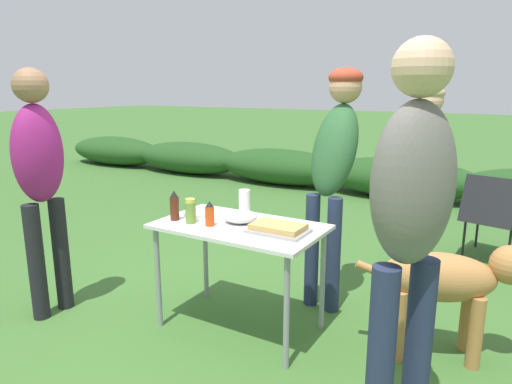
{
  "coord_description": "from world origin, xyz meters",
  "views": [
    {
      "loc": [
        1.56,
        -2.43,
        1.62
      ],
      "look_at": [
        -0.07,
        0.33,
        0.89
      ],
      "focal_mm": 32.0,
      "sensor_mm": 36.0,
      "label": 1
    }
  ],
  "objects_px": {
    "folding_table": "(240,236)",
    "mixing_bowl": "(241,217)",
    "relish_jar": "(191,211)",
    "standing_person_in_gray_fleece": "(425,159)",
    "paper_cup_stack": "(244,202)",
    "bbq_sauce_bottle": "(174,206)",
    "standing_person_in_dark_puffer": "(335,155)",
    "dog": "(448,281)",
    "standing_person_with_beanie": "(411,213)",
    "plate_stack": "(198,213)",
    "standing_person_in_navy_coat": "(40,170)",
    "food_tray": "(278,228)",
    "hot_sauce_bottle": "(210,214)",
    "camp_chair_green_behind_table": "(492,213)"
  },
  "relations": [
    {
      "from": "standing_person_in_gray_fleece",
      "to": "standing_person_with_beanie",
      "type": "bearing_deg",
      "value": -27.45
    },
    {
      "from": "standing_person_with_beanie",
      "to": "camp_chair_green_behind_table",
      "type": "bearing_deg",
      "value": -148.13
    },
    {
      "from": "bbq_sauce_bottle",
      "to": "camp_chair_green_behind_table",
      "type": "height_order",
      "value": "bbq_sauce_bottle"
    },
    {
      "from": "standing_person_in_navy_coat",
      "to": "camp_chair_green_behind_table",
      "type": "relative_size",
      "value": 2.11
    },
    {
      "from": "paper_cup_stack",
      "to": "standing_person_in_dark_puffer",
      "type": "height_order",
      "value": "standing_person_in_dark_puffer"
    },
    {
      "from": "paper_cup_stack",
      "to": "standing_person_in_navy_coat",
      "type": "relative_size",
      "value": 0.1
    },
    {
      "from": "folding_table",
      "to": "paper_cup_stack",
      "type": "bearing_deg",
      "value": 114.4
    },
    {
      "from": "paper_cup_stack",
      "to": "dog",
      "type": "relative_size",
      "value": 0.18
    },
    {
      "from": "plate_stack",
      "to": "standing_person_in_navy_coat",
      "type": "relative_size",
      "value": 0.12
    },
    {
      "from": "standing_person_in_dark_puffer",
      "to": "camp_chair_green_behind_table",
      "type": "relative_size",
      "value": 2.12
    },
    {
      "from": "plate_stack",
      "to": "bbq_sauce_bottle",
      "type": "height_order",
      "value": "bbq_sauce_bottle"
    },
    {
      "from": "standing_person_in_dark_puffer",
      "to": "standing_person_with_beanie",
      "type": "xyz_separation_m",
      "value": [
        0.79,
        -1.18,
        -0.04
      ]
    },
    {
      "from": "mixing_bowl",
      "to": "hot_sauce_bottle",
      "type": "bearing_deg",
      "value": -126.6
    },
    {
      "from": "standing_person_in_gray_fleece",
      "to": "dog",
      "type": "distance_m",
      "value": 1.45
    },
    {
      "from": "standing_person_in_navy_coat",
      "to": "dog",
      "type": "relative_size",
      "value": 1.72
    },
    {
      "from": "paper_cup_stack",
      "to": "camp_chair_green_behind_table",
      "type": "relative_size",
      "value": 0.22
    },
    {
      "from": "paper_cup_stack",
      "to": "hot_sauce_bottle",
      "type": "bearing_deg",
      "value": -98.1
    },
    {
      "from": "standing_person_in_dark_puffer",
      "to": "standing_person_in_navy_coat",
      "type": "height_order",
      "value": "standing_person_in_dark_puffer"
    },
    {
      "from": "paper_cup_stack",
      "to": "standing_person_in_navy_coat",
      "type": "bearing_deg",
      "value": -147.97
    },
    {
      "from": "paper_cup_stack",
      "to": "bbq_sauce_bottle",
      "type": "height_order",
      "value": "bbq_sauce_bottle"
    },
    {
      "from": "food_tray",
      "to": "standing_person_with_beanie",
      "type": "distance_m",
      "value": 1.05
    },
    {
      "from": "mixing_bowl",
      "to": "relish_jar",
      "type": "distance_m",
      "value": 0.34
    },
    {
      "from": "paper_cup_stack",
      "to": "relish_jar",
      "type": "distance_m",
      "value": 0.41
    },
    {
      "from": "standing_person_in_gray_fleece",
      "to": "paper_cup_stack",
      "type": "bearing_deg",
      "value": -70.84
    },
    {
      "from": "paper_cup_stack",
      "to": "relish_jar",
      "type": "relative_size",
      "value": 1.08
    },
    {
      "from": "standing_person_in_gray_fleece",
      "to": "relish_jar",
      "type": "bearing_deg",
      "value": -69.62
    },
    {
      "from": "mixing_bowl",
      "to": "bbq_sauce_bottle",
      "type": "xyz_separation_m",
      "value": [
        -0.41,
        -0.19,
        0.06
      ]
    },
    {
      "from": "hot_sauce_bottle",
      "to": "camp_chair_green_behind_table",
      "type": "xyz_separation_m",
      "value": [
        1.53,
        2.4,
        -0.35
      ]
    },
    {
      "from": "paper_cup_stack",
      "to": "bbq_sauce_bottle",
      "type": "relative_size",
      "value": 0.87
    },
    {
      "from": "paper_cup_stack",
      "to": "hot_sauce_bottle",
      "type": "height_order",
      "value": "paper_cup_stack"
    },
    {
      "from": "food_tray",
      "to": "bbq_sauce_bottle",
      "type": "height_order",
      "value": "bbq_sauce_bottle"
    },
    {
      "from": "paper_cup_stack",
      "to": "dog",
      "type": "xyz_separation_m",
      "value": [
        1.37,
        0.1,
        -0.34
      ]
    },
    {
      "from": "relish_jar",
      "to": "standing_person_in_navy_coat",
      "type": "bearing_deg",
      "value": -158.9
    },
    {
      "from": "folding_table",
      "to": "relish_jar",
      "type": "bearing_deg",
      "value": -156.92
    },
    {
      "from": "bbq_sauce_bottle",
      "to": "standing_person_in_navy_coat",
      "type": "height_order",
      "value": "standing_person_in_navy_coat"
    },
    {
      "from": "folding_table",
      "to": "hot_sauce_bottle",
      "type": "bearing_deg",
      "value": -143.63
    },
    {
      "from": "plate_stack",
      "to": "standing_person_in_dark_puffer",
      "type": "distance_m",
      "value": 1.08
    },
    {
      "from": "food_tray",
      "to": "plate_stack",
      "type": "bearing_deg",
      "value": 174.85
    },
    {
      "from": "relish_jar",
      "to": "standing_person_in_gray_fleece",
      "type": "bearing_deg",
      "value": 56.64
    },
    {
      "from": "food_tray",
      "to": "standing_person_in_dark_puffer",
      "type": "height_order",
      "value": "standing_person_in_dark_puffer"
    },
    {
      "from": "relish_jar",
      "to": "camp_chair_green_behind_table",
      "type": "height_order",
      "value": "relish_jar"
    },
    {
      "from": "mixing_bowl",
      "to": "standing_person_in_dark_puffer",
      "type": "distance_m",
      "value": 0.84
    },
    {
      "from": "folding_table",
      "to": "mixing_bowl",
      "type": "xyz_separation_m",
      "value": [
        -0.03,
        0.06,
        0.12
      ]
    },
    {
      "from": "hot_sauce_bottle",
      "to": "relish_jar",
      "type": "distance_m",
      "value": 0.15
    },
    {
      "from": "hot_sauce_bottle",
      "to": "folding_table",
      "type": "bearing_deg",
      "value": 36.37
    },
    {
      "from": "folding_table",
      "to": "bbq_sauce_bottle",
      "type": "relative_size",
      "value": 5.32
    },
    {
      "from": "standing_person_in_navy_coat",
      "to": "dog",
      "type": "bearing_deg",
      "value": -69.28
    },
    {
      "from": "hot_sauce_bottle",
      "to": "paper_cup_stack",
      "type": "bearing_deg",
      "value": 81.9
    },
    {
      "from": "standing_person_with_beanie",
      "to": "hot_sauce_bottle",
      "type": "bearing_deg",
      "value": -69.4
    },
    {
      "from": "plate_stack",
      "to": "camp_chair_green_behind_table",
      "type": "bearing_deg",
      "value": 51.95
    }
  ]
}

